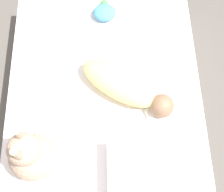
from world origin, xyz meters
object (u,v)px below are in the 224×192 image
Objects in this scene: pillow at (144,184)px; turtle_plush at (105,12)px; swaddled_baby at (126,86)px; bunny_plush at (31,155)px.

turtle_plush is (0.98, 0.16, -0.02)m from pillow.
swaddled_baby is 0.57m from bunny_plush.
swaddled_baby is 1.27× the size of bunny_plush.
pillow is 1.00m from turtle_plush.
bunny_plush is at bearing -107.38° from swaddled_baby.
turtle_plush is (0.86, -0.34, -0.11)m from bunny_plush.
swaddled_baby reaches higher than turtle_plush.
pillow is 0.95× the size of bunny_plush.
bunny_plush is (-0.36, 0.44, 0.08)m from swaddled_baby.
swaddled_baby is at bearing -50.53° from bunny_plush.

